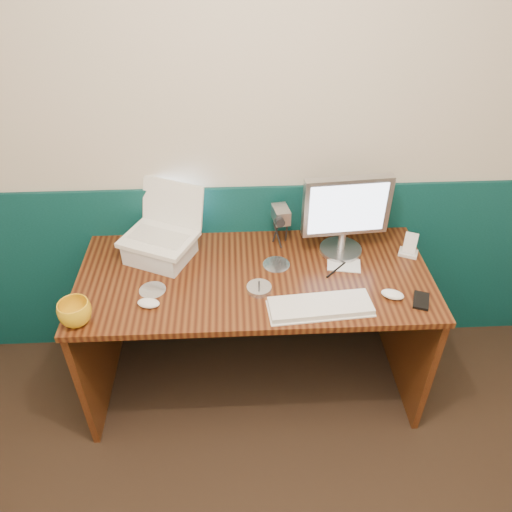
{
  "coord_description": "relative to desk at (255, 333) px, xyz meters",
  "views": [
    {
      "loc": [
        -0.12,
        -0.37,
        2.18
      ],
      "look_at": [
        -0.04,
        1.23,
        0.97
      ],
      "focal_mm": 35.0,
      "sensor_mm": 36.0,
      "label": 1
    }
  ],
  "objects": [
    {
      "name": "back_wall",
      "position": [
        0.04,
        0.37,
        0.88
      ],
      "size": [
        3.5,
        0.04,
        2.5
      ],
      "primitive_type": "cube",
      "color": "beige",
      "rests_on": "ground"
    },
    {
      "name": "wainscot",
      "position": [
        0.04,
        0.36,
        0.12
      ],
      "size": [
        3.48,
        0.02,
        1.0
      ],
      "primitive_type": "cube",
      "color": "#073333",
      "rests_on": "ground"
    },
    {
      "name": "desk",
      "position": [
        0.0,
        0.0,
        0.0
      ],
      "size": [
        1.6,
        0.7,
        0.75
      ],
      "primitive_type": "cube",
      "color": "black",
      "rests_on": "ground"
    },
    {
      "name": "laptop_riser",
      "position": [
        -0.43,
        0.15,
        0.42
      ],
      "size": [
        0.35,
        0.33,
        0.09
      ],
      "primitive_type": "cube",
      "rotation": [
        0.0,
        0.0,
        -0.44
      ],
      "color": "silver",
      "rests_on": "desk"
    },
    {
      "name": "laptop",
      "position": [
        -0.43,
        0.15,
        0.6
      ],
      "size": [
        0.39,
        0.35,
        0.26
      ],
      "primitive_type": null,
      "rotation": [
        0.0,
        0.0,
        -0.44
      ],
      "color": "white",
      "rests_on": "laptop_riser"
    },
    {
      "name": "monitor",
      "position": [
        0.42,
        0.16,
        0.57
      ],
      "size": [
        0.41,
        0.15,
        0.4
      ],
      "primitive_type": null,
      "rotation": [
        0.0,
        0.0,
        0.08
      ],
      "color": "#A9AAAE",
      "rests_on": "desk"
    },
    {
      "name": "keyboard",
      "position": [
        0.26,
        -0.24,
        0.39
      ],
      "size": [
        0.44,
        0.18,
        0.02
      ],
      "primitive_type": "cube",
      "rotation": [
        0.0,
        0.0,
        0.08
      ],
      "color": "white",
      "rests_on": "desk"
    },
    {
      "name": "mouse_right",
      "position": [
        0.58,
        -0.18,
        0.39
      ],
      "size": [
        0.11,
        0.09,
        0.03
      ],
      "primitive_type": "ellipsoid",
      "rotation": [
        0.0,
        0.0,
        -0.42
      ],
      "color": "white",
      "rests_on": "desk"
    },
    {
      "name": "mouse_left",
      "position": [
        -0.45,
        -0.18,
        0.39
      ],
      "size": [
        0.11,
        0.08,
        0.03
      ],
      "primitive_type": "ellipsoid",
      "rotation": [
        0.0,
        0.0,
        -0.21
      ],
      "color": "white",
      "rests_on": "desk"
    },
    {
      "name": "mug",
      "position": [
        -0.73,
        -0.27,
        0.43
      ],
      "size": [
        0.17,
        0.17,
        0.1
      ],
      "primitive_type": "imported",
      "rotation": [
        0.0,
        0.0,
        0.33
      ],
      "color": "gold",
      "rests_on": "desk"
    },
    {
      "name": "camcorder",
      "position": [
        0.14,
        0.24,
        0.48
      ],
      "size": [
        0.11,
        0.15,
        0.2
      ],
      "primitive_type": null,
      "rotation": [
        0.0,
        0.0,
        0.16
      ],
      "color": "#A2A3A7",
      "rests_on": "desk"
    },
    {
      "name": "cd_spindle",
      "position": [
        0.02,
        -0.11,
        0.39
      ],
      "size": [
        0.11,
        0.11,
        0.02
      ],
      "primitive_type": "cylinder",
      "color": "silver",
      "rests_on": "desk"
    },
    {
      "name": "cd_loose_a",
      "position": [
        -0.45,
        -0.08,
        0.38
      ],
      "size": [
        0.12,
        0.12,
        0.0
      ],
      "primitive_type": "cylinder",
      "color": "silver",
      "rests_on": "desk"
    },
    {
      "name": "cd_loose_b",
      "position": [
        0.11,
        0.07,
        0.38
      ],
      "size": [
        0.13,
        0.13,
        0.0
      ],
      "primitive_type": "cylinder",
      "color": "#B5BAC6",
      "rests_on": "desk"
    },
    {
      "name": "pen",
      "position": [
        0.38,
        0.01,
        0.38
      ],
      "size": [
        0.11,
        0.11,
        0.01
      ],
      "primitive_type": "cylinder",
      "rotation": [
        0.0,
        1.57,
        0.78
      ],
      "color": "black",
      "rests_on": "desk"
    },
    {
      "name": "papers",
      "position": [
        0.42,
        0.05,
        0.38
      ],
      "size": [
        0.17,
        0.13,
        0.0
      ],
      "primitive_type": "cube",
      "rotation": [
        0.0,
        0.0,
        -0.18
      ],
      "color": "silver",
      "rests_on": "desk"
    },
    {
      "name": "dock",
      "position": [
        0.74,
        0.12,
        0.38
      ],
      "size": [
        0.11,
        0.09,
        0.02
      ],
      "primitive_type": "cube",
      "rotation": [
        0.0,
        0.0,
        -0.43
      ],
      "color": "silver",
      "rests_on": "desk"
    },
    {
      "name": "music_player",
      "position": [
        0.74,
        0.12,
        0.44
      ],
      "size": [
        0.07,
        0.05,
        0.1
      ],
      "primitive_type": "cube",
      "rotation": [
        -0.17,
        0.0,
        -0.43
      ],
      "color": "white",
      "rests_on": "dock"
    },
    {
      "name": "pda",
      "position": [
        0.7,
        -0.22,
        0.38
      ],
      "size": [
        0.1,
        0.12,
        0.01
      ],
      "primitive_type": "cube",
      "rotation": [
        0.0,
        0.0,
        -0.36
      ],
      "color": "black",
      "rests_on": "desk"
    }
  ]
}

